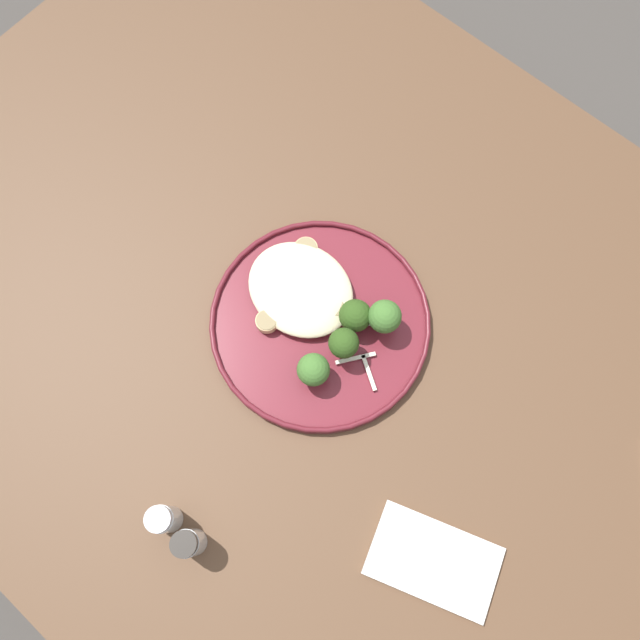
# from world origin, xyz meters

# --- Properties ---
(ground) EXTENTS (6.00, 6.00, 0.00)m
(ground) POSITION_xyz_m (0.00, 0.00, 0.00)
(ground) COLOR #47423D
(wooden_dining_table) EXTENTS (1.40, 1.00, 0.74)m
(wooden_dining_table) POSITION_xyz_m (0.00, 0.00, 0.66)
(wooden_dining_table) COLOR brown
(wooden_dining_table) RESTS_ON ground
(dinner_plate) EXTENTS (0.29, 0.29, 0.02)m
(dinner_plate) POSITION_xyz_m (-0.02, -0.01, 0.75)
(dinner_plate) COLOR maroon
(dinner_plate) RESTS_ON wooden_dining_table
(noodle_bed) EXTENTS (0.15, 0.12, 0.03)m
(noodle_bed) POSITION_xyz_m (-0.07, 0.01, 0.76)
(noodle_bed) COLOR beige
(noodle_bed) RESTS_ON dinner_plate
(seared_scallop_tilted_round) EXTENTS (0.03, 0.03, 0.01)m
(seared_scallop_tilted_round) POSITION_xyz_m (-0.07, -0.05, 0.76)
(seared_scallop_tilted_round) COLOR #E5C689
(seared_scallop_tilted_round) RESTS_ON dinner_plate
(seared_scallop_tiny_bay) EXTENTS (0.04, 0.04, 0.01)m
(seared_scallop_tiny_bay) POSITION_xyz_m (-0.05, -0.01, 0.76)
(seared_scallop_tiny_bay) COLOR #E5C689
(seared_scallop_tiny_bay) RESTS_ON dinner_plate
(seared_scallop_on_noodles) EXTENTS (0.03, 0.03, 0.01)m
(seared_scallop_on_noodles) POSITION_xyz_m (-0.10, 0.06, 0.76)
(seared_scallop_on_noodles) COLOR #E5C689
(seared_scallop_on_noodles) RESTS_ON dinner_plate
(seared_scallop_large_seared) EXTENTS (0.03, 0.03, 0.01)m
(seared_scallop_large_seared) POSITION_xyz_m (-0.08, 0.01, 0.76)
(seared_scallop_large_seared) COLOR beige
(seared_scallop_large_seared) RESTS_ON dinner_plate
(seared_scallop_center_golden) EXTENTS (0.03, 0.03, 0.01)m
(seared_scallop_center_golden) POSITION_xyz_m (-0.05, 0.04, 0.76)
(seared_scallop_center_golden) COLOR #E5C689
(seared_scallop_center_golden) RESTS_ON dinner_plate
(seared_scallop_rear_pale) EXTENTS (0.03, 0.03, 0.02)m
(seared_scallop_rear_pale) POSITION_xyz_m (-0.06, 0.02, 0.76)
(seared_scallop_rear_pale) COLOR beige
(seared_scallop_rear_pale) RESTS_ON dinner_plate
(seared_scallop_left_edge) EXTENTS (0.02, 0.02, 0.02)m
(seared_scallop_left_edge) POSITION_xyz_m (-0.02, 0.02, 0.76)
(seared_scallop_left_edge) COLOR #E5C689
(seared_scallop_left_edge) RESTS_ON dinner_plate
(broccoli_floret_front_edge) EXTENTS (0.04, 0.04, 0.06)m
(broccoli_floret_front_edge) POSITION_xyz_m (0.04, 0.04, 0.79)
(broccoli_floret_front_edge) COLOR #89A356
(broccoli_floret_front_edge) RESTS_ON dinner_plate
(broccoli_floret_near_rim) EXTENTS (0.04, 0.04, 0.05)m
(broccoli_floret_near_rim) POSITION_xyz_m (0.02, -0.07, 0.78)
(broccoli_floret_near_rim) COLOR #89A356
(broccoli_floret_near_rim) RESTS_ON dinner_plate
(broccoli_floret_rear_charred) EXTENTS (0.04, 0.04, 0.06)m
(broccoli_floret_rear_charred) POSITION_xyz_m (0.02, -0.02, 0.79)
(broccoli_floret_rear_charred) COLOR #89A356
(broccoli_floret_rear_charred) RESTS_ON dinner_plate
(broccoli_floret_split_head) EXTENTS (0.04, 0.04, 0.05)m
(broccoli_floret_split_head) POSITION_xyz_m (0.01, 0.02, 0.78)
(broccoli_floret_split_head) COLOR #89A356
(broccoli_floret_split_head) RESTS_ON dinner_plate
(onion_sliver_pale_crescent) EXTENTS (0.04, 0.03, 0.00)m
(onion_sliver_pale_crescent) POSITION_xyz_m (0.02, 0.03, 0.75)
(onion_sliver_pale_crescent) COLOR silver
(onion_sliver_pale_crescent) RESTS_ON dinner_plate
(onion_sliver_long_sliver) EXTENTS (0.04, 0.05, 0.00)m
(onion_sliver_long_sliver) POSITION_xyz_m (0.04, -0.01, 0.75)
(onion_sliver_long_sliver) COLOR silver
(onion_sliver_long_sliver) RESTS_ON dinner_plate
(onion_sliver_short_strip) EXTENTS (0.04, 0.03, 0.00)m
(onion_sliver_short_strip) POSITION_xyz_m (0.07, -0.02, 0.75)
(onion_sliver_short_strip) COLOR silver
(onion_sliver_short_strip) RESTS_ON dinner_plate
(folded_napkin) EXTENTS (0.17, 0.13, 0.01)m
(folded_napkin) POSITION_xyz_m (0.27, -0.14, 0.74)
(folded_napkin) COLOR silver
(folded_napkin) RESTS_ON wooden_dining_table
(salt_shaker) EXTENTS (0.03, 0.03, 0.07)m
(salt_shaker) POSITION_xyz_m (-0.00, -0.31, 0.77)
(salt_shaker) COLOR white
(salt_shaker) RESTS_ON wooden_dining_table
(pepper_shaker) EXTENTS (0.03, 0.03, 0.07)m
(pepper_shaker) POSITION_xyz_m (0.04, -0.31, 0.77)
(pepper_shaker) COLOR white
(pepper_shaker) RESTS_ON wooden_dining_table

